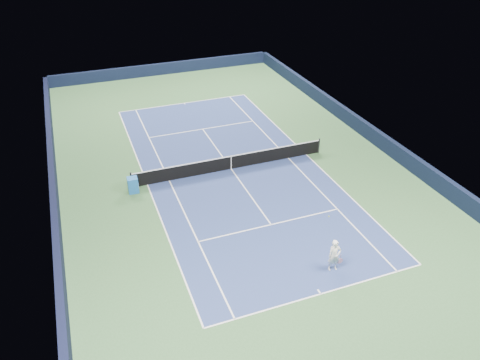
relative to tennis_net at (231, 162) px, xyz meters
name	(u,v)px	position (x,y,z in m)	size (l,w,h in m)	color
ground	(231,169)	(0.00, 0.00, -0.50)	(40.00, 40.00, 0.00)	#335B32
wall_far	(163,69)	(0.00, 19.82, 0.05)	(22.00, 0.35, 1.10)	#101732
wall_right	(374,135)	(10.82, 0.00, 0.05)	(0.35, 40.00, 1.10)	black
wall_left	(54,194)	(-10.82, 0.00, 0.05)	(0.35, 40.00, 1.10)	black
court_surface	(231,169)	(0.00, 0.00, -0.50)	(10.97, 23.77, 0.01)	navy
baseline_far	(184,103)	(0.00, 11.88, -0.50)	(10.97, 0.08, 0.00)	white
baseline_near	(321,294)	(0.00, -11.88, -0.50)	(10.97, 0.08, 0.00)	white
sideline_doubles_right	(306,155)	(5.49, 0.00, -0.50)	(0.08, 23.77, 0.00)	white
sideline_doubles_left	(147,185)	(-5.49, 0.00, -0.50)	(0.08, 23.77, 0.00)	white
sideline_singles_right	(288,158)	(4.12, 0.00, -0.50)	(0.08, 23.77, 0.00)	white
sideline_singles_left	(169,181)	(-4.12, 0.00, -0.50)	(0.08, 23.77, 0.00)	white
service_line_far	(203,129)	(0.00, 6.40, -0.50)	(8.23, 0.08, 0.00)	white
service_line_near	(271,225)	(0.00, -6.40, -0.50)	(8.23, 0.08, 0.00)	white
center_service_line	(231,169)	(0.00, 0.00, -0.50)	(0.08, 12.80, 0.00)	white
center_mark_far	(185,104)	(0.00, 11.73, -0.50)	(0.08, 0.30, 0.00)	white
center_mark_near	(319,292)	(0.00, -11.73, -0.50)	(0.08, 0.30, 0.00)	white
tennis_net	(231,162)	(0.00, 0.00, 0.00)	(12.90, 0.10, 1.07)	black
sponsor_cube	(133,185)	(-6.40, -0.50, -0.01)	(0.62, 0.56, 0.98)	#1D61B3
tennis_player	(334,256)	(1.33, -10.64, 0.34)	(0.80, 1.28, 2.44)	white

